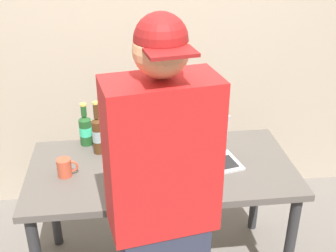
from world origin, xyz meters
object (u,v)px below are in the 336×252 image
(laptop, at_px, (208,153))
(coffee_mug, at_px, (65,167))
(beer_bottle_brown, at_px, (98,134))
(person_figure, at_px, (162,221))
(beer_bottle_dark, at_px, (85,129))

(laptop, height_order, coffee_mug, laptop)
(beer_bottle_brown, relative_size, person_figure, 0.19)
(beer_bottle_brown, relative_size, beer_bottle_dark, 1.21)
(beer_bottle_brown, distance_m, beer_bottle_dark, 0.14)
(laptop, height_order, beer_bottle_brown, beer_bottle_brown)
(laptop, bearing_deg, beer_bottle_dark, 157.69)
(beer_bottle_brown, bearing_deg, beer_bottle_dark, 125.24)
(laptop, bearing_deg, coffee_mug, -175.99)
(laptop, height_order, person_figure, person_figure)
(beer_bottle_brown, height_order, person_figure, person_figure)
(laptop, relative_size, coffee_mug, 3.24)
(beer_bottle_dark, height_order, person_figure, person_figure)
(laptop, xyz_separation_m, beer_bottle_brown, (-0.61, 0.17, 0.07))
(beer_bottle_dark, bearing_deg, laptop, -22.31)
(laptop, relative_size, beer_bottle_dark, 1.37)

